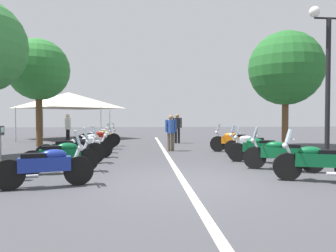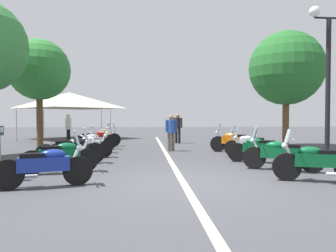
{
  "view_description": "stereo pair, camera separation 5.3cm",
  "coord_description": "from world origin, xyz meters",
  "px_view_note": "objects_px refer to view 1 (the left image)",
  "views": [
    {
      "loc": [
        -6.92,
        0.93,
        1.49
      ],
      "look_at": [
        4.64,
        0.0,
        1.16
      ],
      "focal_mm": 33.09,
      "sensor_mm": 36.0,
      "label": 1
    },
    {
      "loc": [
        -6.92,
        0.88,
        1.49
      ],
      "look_at": [
        4.64,
        0.0,
        1.16
      ],
      "focal_mm": 33.09,
      "sensor_mm": 36.0,
      "label": 2
    }
  ],
  "objects_px": {
    "motorcycle_left_row_3": "(84,146)",
    "street_lamp_twin_globe": "(328,58)",
    "motorcycle_left_row_1": "(61,156)",
    "motorcycle_left_row_6": "(100,137)",
    "bystander_0": "(171,130)",
    "motorcycle_left_row_0": "(47,166)",
    "motorcycle_left_row_2": "(72,149)",
    "roadside_tree_0": "(39,70)",
    "motorcycle_right_row_1": "(281,154)",
    "motorcycle_left_row_5": "(95,139)",
    "parking_meter": "(0,143)",
    "motorcycle_left_row_4": "(88,143)",
    "motorcycle_right_row_4": "(234,141)",
    "roadside_tree_2": "(286,69)",
    "bystander_1": "(177,126)",
    "bystander_2": "(68,127)",
    "event_tent": "(68,100)",
    "motorcycle_right_row_3": "(250,145)",
    "motorcycle_right_row_0": "(317,162)",
    "motorcycle_right_row_2": "(259,148)"
  },
  "relations": [
    {
      "from": "motorcycle_left_row_3",
      "to": "street_lamp_twin_globe",
      "type": "height_order",
      "value": "street_lamp_twin_globe"
    },
    {
      "from": "motorcycle_left_row_1",
      "to": "motorcycle_left_row_6",
      "type": "relative_size",
      "value": 0.92
    },
    {
      "from": "bystander_0",
      "to": "motorcycle_left_row_3",
      "type": "bearing_deg",
      "value": 107.8
    },
    {
      "from": "motorcycle_left_row_0",
      "to": "street_lamp_twin_globe",
      "type": "xyz_separation_m",
      "value": [
        2.22,
        -7.61,
        2.82
      ]
    },
    {
      "from": "motorcycle_left_row_2",
      "to": "roadside_tree_0",
      "type": "height_order",
      "value": "roadside_tree_0"
    },
    {
      "from": "motorcycle_left_row_3",
      "to": "motorcycle_right_row_1",
      "type": "relative_size",
      "value": 1.01
    },
    {
      "from": "motorcycle_left_row_2",
      "to": "motorcycle_left_row_0",
      "type": "bearing_deg",
      "value": -105.04
    },
    {
      "from": "motorcycle_left_row_0",
      "to": "motorcycle_left_row_5",
      "type": "bearing_deg",
      "value": 74.69
    },
    {
      "from": "parking_meter",
      "to": "roadside_tree_0",
      "type": "relative_size",
      "value": 0.24
    },
    {
      "from": "motorcycle_left_row_4",
      "to": "motorcycle_right_row_4",
      "type": "relative_size",
      "value": 1.02
    },
    {
      "from": "motorcycle_left_row_6",
      "to": "bystander_0",
      "type": "bearing_deg",
      "value": -48.72
    },
    {
      "from": "motorcycle_left_row_1",
      "to": "roadside_tree_2",
      "type": "xyz_separation_m",
      "value": [
        6.71,
        -9.34,
        3.48
      ]
    },
    {
      "from": "bystander_1",
      "to": "street_lamp_twin_globe",
      "type": "bearing_deg",
      "value": -137.72
    },
    {
      "from": "street_lamp_twin_globe",
      "to": "parking_meter",
      "type": "relative_size",
      "value": 3.72
    },
    {
      "from": "motorcycle_left_row_3",
      "to": "roadside_tree_2",
      "type": "xyz_separation_m",
      "value": [
        3.85,
        -9.28,
        3.5
      ]
    },
    {
      "from": "motorcycle_left_row_4",
      "to": "bystander_2",
      "type": "bearing_deg",
      "value": 92.07
    },
    {
      "from": "motorcycle_left_row_3",
      "to": "event_tent",
      "type": "bearing_deg",
      "value": 82.35
    },
    {
      "from": "parking_meter",
      "to": "event_tent",
      "type": "relative_size",
      "value": 0.23
    },
    {
      "from": "motorcycle_left_row_3",
      "to": "motorcycle_right_row_3",
      "type": "relative_size",
      "value": 1.09
    },
    {
      "from": "motorcycle_left_row_5",
      "to": "bystander_2",
      "type": "xyz_separation_m",
      "value": [
        3.03,
        1.93,
        0.49
      ]
    },
    {
      "from": "motorcycle_left_row_5",
      "to": "motorcycle_right_row_1",
      "type": "distance_m",
      "value": 8.51
    },
    {
      "from": "roadside_tree_2",
      "to": "event_tent",
      "type": "xyz_separation_m",
      "value": [
        6.65,
        12.29,
        -1.3
      ]
    },
    {
      "from": "motorcycle_left_row_2",
      "to": "bystander_2",
      "type": "distance_m",
      "value": 7.66
    },
    {
      "from": "motorcycle_left_row_2",
      "to": "bystander_1",
      "type": "height_order",
      "value": "bystander_1"
    },
    {
      "from": "motorcycle_left_row_5",
      "to": "bystander_2",
      "type": "height_order",
      "value": "bystander_2"
    },
    {
      "from": "motorcycle_left_row_4",
      "to": "event_tent",
      "type": "distance_m",
      "value": 9.74
    },
    {
      "from": "motorcycle_left_row_5",
      "to": "motorcycle_left_row_4",
      "type": "bearing_deg",
      "value": -112.75
    },
    {
      "from": "roadside_tree_2",
      "to": "motorcycle_left_row_4",
      "type": "bearing_deg",
      "value": 104.24
    },
    {
      "from": "bystander_2",
      "to": "event_tent",
      "type": "xyz_separation_m",
      "value": [
        4.42,
        1.0,
        1.68
      ]
    },
    {
      "from": "street_lamp_twin_globe",
      "to": "bystander_1",
      "type": "distance_m",
      "value": 9.64
    },
    {
      "from": "motorcycle_right_row_0",
      "to": "motorcycle_right_row_3",
      "type": "bearing_deg",
      "value": -72.04
    },
    {
      "from": "roadside_tree_2",
      "to": "event_tent",
      "type": "height_order",
      "value": "roadside_tree_2"
    },
    {
      "from": "bystander_1",
      "to": "bystander_0",
      "type": "bearing_deg",
      "value": -170.78
    },
    {
      "from": "motorcycle_left_row_2",
      "to": "motorcycle_right_row_4",
      "type": "relative_size",
      "value": 1.07
    },
    {
      "from": "motorcycle_left_row_0",
      "to": "motorcycle_left_row_2",
      "type": "bearing_deg",
      "value": 77.01
    },
    {
      "from": "motorcycle_right_row_0",
      "to": "motorcycle_right_row_4",
      "type": "xyz_separation_m",
      "value": [
        6.01,
        0.17,
        0.01
      ]
    },
    {
      "from": "motorcycle_left_row_6",
      "to": "bystander_0",
      "type": "height_order",
      "value": "bystander_0"
    },
    {
      "from": "motorcycle_left_row_1",
      "to": "bystander_1",
      "type": "height_order",
      "value": "bystander_1"
    },
    {
      "from": "motorcycle_left_row_3",
      "to": "bystander_0",
      "type": "distance_m",
      "value": 4.06
    },
    {
      "from": "motorcycle_left_row_2",
      "to": "motorcycle_right_row_3",
      "type": "distance_m",
      "value": 6.41
    },
    {
      "from": "motorcycle_left_row_3",
      "to": "street_lamp_twin_globe",
      "type": "xyz_separation_m",
      "value": [
        -2.33,
        -7.67,
        2.84
      ]
    },
    {
      "from": "motorcycle_left_row_1",
      "to": "motorcycle_right_row_0",
      "type": "height_order",
      "value": "motorcycle_right_row_0"
    },
    {
      "from": "motorcycle_left_row_5",
      "to": "parking_meter",
      "type": "height_order",
      "value": "parking_meter"
    },
    {
      "from": "motorcycle_right_row_2",
      "to": "motorcycle_right_row_3",
      "type": "relative_size",
      "value": 1.11
    },
    {
      "from": "motorcycle_left_row_6",
      "to": "roadside_tree_0",
      "type": "distance_m",
      "value": 4.58
    },
    {
      "from": "motorcycle_left_row_0",
      "to": "motorcycle_left_row_6",
      "type": "xyz_separation_m",
      "value": [
        9.19,
        0.16,
        0.01
      ]
    },
    {
      "from": "motorcycle_right_row_1",
      "to": "event_tent",
      "type": "xyz_separation_m",
      "value": [
        13.44,
        8.97,
        2.18
      ]
    },
    {
      "from": "motorcycle_left_row_3",
      "to": "street_lamp_twin_globe",
      "type": "relative_size",
      "value": 0.41
    },
    {
      "from": "street_lamp_twin_globe",
      "to": "bystander_0",
      "type": "xyz_separation_m",
      "value": [
        4.61,
        4.35,
        -2.36
      ]
    },
    {
      "from": "motorcycle_left_row_3",
      "to": "motorcycle_right_row_0",
      "type": "distance_m",
      "value": 7.57
    }
  ]
}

